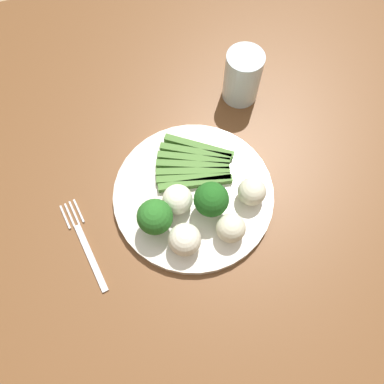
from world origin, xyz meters
name	(u,v)px	position (x,y,z in m)	size (l,w,h in m)	color
ground_plane	(171,281)	(0.00, 0.00, -0.01)	(6.00, 6.00, 0.02)	tan
dining_table	(154,219)	(0.00, 0.00, 0.63)	(1.19, 1.08, 0.73)	brown
plate	(192,195)	(0.07, -0.01, 0.74)	(0.27, 0.27, 0.01)	silver
asparagus_bundle	(193,166)	(0.09, 0.03, 0.75)	(0.14, 0.12, 0.01)	#47752D
broccoli_back	(153,218)	(0.00, -0.05, 0.78)	(0.06, 0.06, 0.07)	#568E33
broccoli_front_left	(210,200)	(0.09, -0.05, 0.78)	(0.06, 0.06, 0.07)	#4C7F2B
cauliflower_front	(250,192)	(0.16, -0.05, 0.77)	(0.05, 0.05, 0.05)	beige
cauliflower_mid	(229,228)	(0.11, -0.09, 0.77)	(0.05, 0.05, 0.05)	beige
cauliflower_near_center	(183,240)	(0.03, -0.09, 0.77)	(0.05, 0.05, 0.05)	silver
cauliflower_near_fork	(176,200)	(0.04, -0.03, 0.77)	(0.05, 0.05, 0.05)	white
fork	(83,244)	(-0.12, -0.05, 0.73)	(0.05, 0.17, 0.00)	silver
water_glass	(241,77)	(0.21, 0.17, 0.78)	(0.07, 0.07, 0.10)	silver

